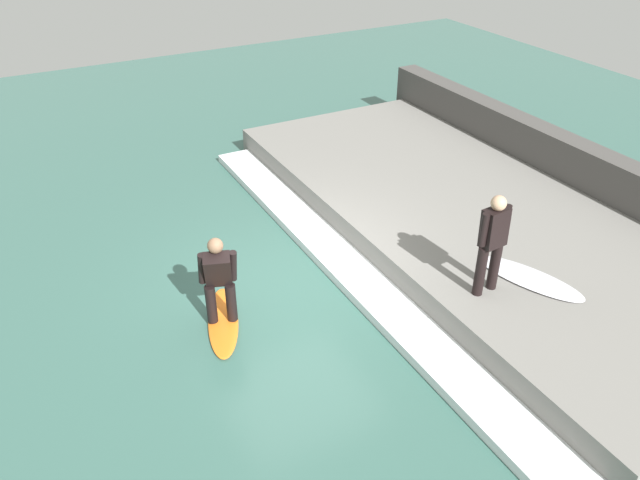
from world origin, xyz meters
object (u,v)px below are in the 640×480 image
(surfboard_riding, at_px, (223,321))
(surfboard_waiting_near, at_px, (530,278))
(surfer_riding, at_px, (218,277))
(surfer_waiting_near, at_px, (492,239))

(surfboard_riding, distance_m, surfboard_waiting_near, 4.56)
(surfer_riding, bearing_deg, surfboard_riding, 0.00)
(surfboard_riding, distance_m, surfer_waiting_near, 4.02)
(surfboard_riding, relative_size, surfer_riding, 1.21)
(surfboard_waiting_near, bearing_deg, surfer_waiting_near, 171.24)
(surfboard_waiting_near, bearing_deg, surfer_riding, 156.27)
(surfer_riding, distance_m, surfboard_waiting_near, 4.54)
(surfer_riding, bearing_deg, surfboard_waiting_near, -23.73)
(surfer_riding, distance_m, surfer_waiting_near, 3.83)
(surfboard_riding, height_order, surfer_waiting_near, surfer_waiting_near)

